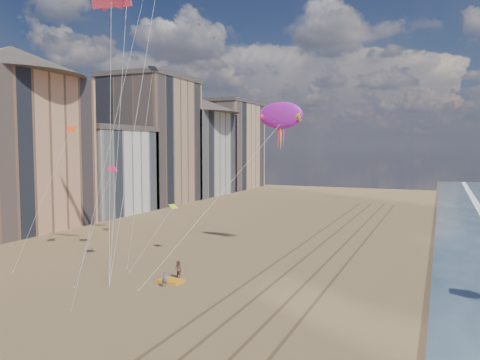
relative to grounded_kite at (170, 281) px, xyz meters
name	(u,v)px	position (x,y,z in m)	size (l,w,h in m)	color
wet_sand	(471,260)	(27.03, 21.19, -0.13)	(260.00, 260.00, 0.00)	#42301E
tracks	(308,266)	(10.58, 11.19, -0.13)	(7.68, 120.00, 0.01)	brown
buildings	(135,144)	(-37.71, 46.78, 13.42)	(34.72, 131.35, 29.00)	#C6B284
grounded_kite	(170,281)	(0.00, 0.00, 0.00)	(2.41, 1.53, 0.27)	orange
show_kite	(281,116)	(5.81, 15.74, 16.56)	(6.00, 10.18, 25.77)	#B11BAE
kite_flyer_a	(165,279)	(0.35, -1.57, 0.60)	(0.54, 0.35, 1.48)	slate
kite_flyer_b	(178,269)	(0.02, 1.42, 0.77)	(0.89, 0.69, 1.82)	#8C5447
small_kites	(130,108)	(-7.57, 4.37, 17.06)	(14.91, 13.50, 21.46)	#E3FF1A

